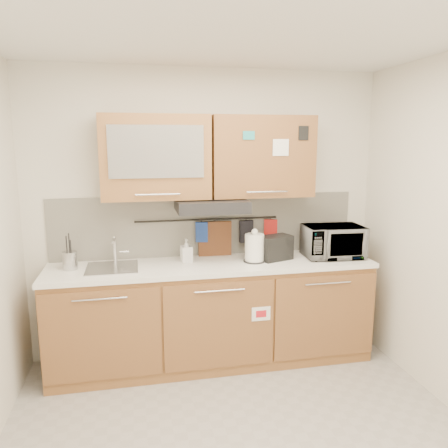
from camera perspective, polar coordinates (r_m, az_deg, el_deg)
name	(u,v)px	position (r m, az deg, el deg)	size (l,w,h in m)	color
ceiling	(251,20)	(2.58, 3.50, 25.05)	(3.20, 3.20, 0.00)	white
wall_back	(207,214)	(4.02, -2.29, 1.28)	(3.20, 3.20, 0.00)	silver
base_cabinet	(213,319)	(3.98, -1.45, -12.26)	(2.80, 0.64, 0.88)	#986236
countertop	(213,265)	(3.81, -1.48, -5.41)	(2.82, 0.62, 0.04)	white
backsplash	(207,225)	(4.03, -2.25, -0.15)	(2.80, 0.02, 0.56)	silver
upper_cabinets	(209,157)	(3.80, -1.98, 8.76)	(1.82, 0.37, 0.70)	#986236
range_hood	(211,205)	(3.76, -1.68, 2.47)	(0.60, 0.46, 0.10)	black
sink	(112,268)	(3.78, -14.37, -5.54)	(0.42, 0.40, 0.26)	silver
utensil_rail	(208,219)	(3.98, -2.17, 0.59)	(0.02, 0.02, 1.30)	black
utensil_crock	(70,260)	(3.82, -19.48, -4.48)	(0.15, 0.15, 0.30)	#AFAFB4
kettle	(255,249)	(3.83, 4.02, -3.21)	(0.22, 0.20, 0.30)	white
toaster	(275,247)	(3.92, 6.72, -3.05)	(0.33, 0.25, 0.22)	black
microwave	(333,241)	(4.10, 14.04, -2.22)	(0.52, 0.35, 0.29)	#999999
soap_bottle	(186,250)	(3.84, -4.94, -3.44)	(0.09, 0.10, 0.21)	#999999
cutting_board	(215,242)	(4.02, -1.19, -2.33)	(0.30, 0.02, 0.38)	brown
oven_mitt	(202,232)	(3.98, -2.93, -1.06)	(0.11, 0.03, 0.18)	navy
dark_pouch	(246,231)	(4.07, 2.93, -0.96)	(0.13, 0.04, 0.21)	black
pot_holder	(271,227)	(4.12, 6.10, -0.46)	(0.12, 0.02, 0.15)	#AC1A16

